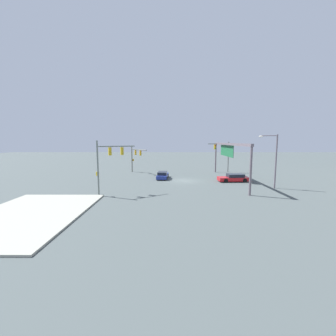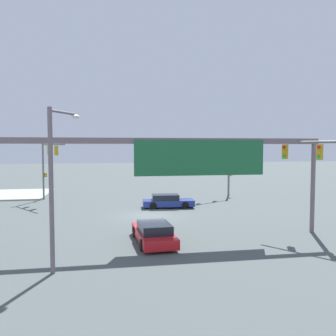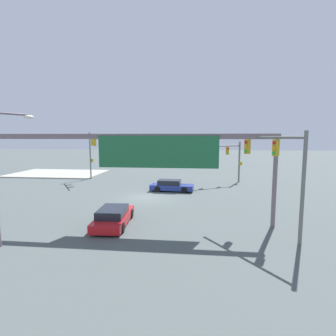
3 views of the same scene
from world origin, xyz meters
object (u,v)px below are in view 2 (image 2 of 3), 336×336
object	(u,v)px
traffic_signal_cross_street	(218,164)
streetlamp_curved_arm	(55,176)
sedan_car_waiting_far	(154,233)
traffic_signal_opposite_side	(48,159)
sedan_car_approaching	(168,201)
traffic_signal_near_corner	(323,166)

from	to	relation	value
traffic_signal_cross_street	streetlamp_curved_arm	size ratio (longest dim) A/B	0.87
traffic_signal_cross_street	sedan_car_waiting_far	bearing A→B (deg)	29.81
sedan_car_waiting_far	traffic_signal_cross_street	bearing A→B (deg)	-32.40
traffic_signal_opposite_side	traffic_signal_cross_street	world-z (taller)	traffic_signal_opposite_side
traffic_signal_cross_street	sedan_car_approaching	size ratio (longest dim) A/B	1.34
sedan_car_waiting_far	traffic_signal_near_corner	bearing A→B (deg)	-97.22
traffic_signal_near_corner	streetlamp_curved_arm	world-z (taller)	streetlamp_curved_arm
traffic_signal_opposite_side	streetlamp_curved_arm	size ratio (longest dim) A/B	0.89
streetlamp_curved_arm	sedan_car_waiting_far	xyz separation A→B (m)	(-4.87, -3.81, -3.67)
traffic_signal_opposite_side	streetlamp_curved_arm	distance (m)	21.67
traffic_signal_cross_street	streetlamp_curved_arm	distance (m)	25.17
traffic_signal_near_corner	sedan_car_waiting_far	distance (m)	10.92
traffic_signal_opposite_side	sedan_car_approaching	xyz separation A→B (m)	(-11.34, 6.19, -3.70)
streetlamp_curved_arm	sedan_car_approaching	bearing A→B (deg)	0.27
traffic_signal_cross_street	traffic_signal_opposite_side	bearing A→B (deg)	-33.16
traffic_signal_opposite_side	sedan_car_approaching	world-z (taller)	traffic_signal_opposite_side
sedan_car_approaching	streetlamp_curved_arm	bearing A→B (deg)	-112.74
streetlamp_curved_arm	sedan_car_waiting_far	distance (m)	7.19
traffic_signal_cross_street	streetlamp_curved_arm	world-z (taller)	streetlamp_curved_arm
streetlamp_curved_arm	sedan_car_approaching	distance (m)	17.37
traffic_signal_near_corner	streetlamp_curved_arm	bearing A→B (deg)	66.33
traffic_signal_opposite_side	sedan_car_approaching	distance (m)	13.44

